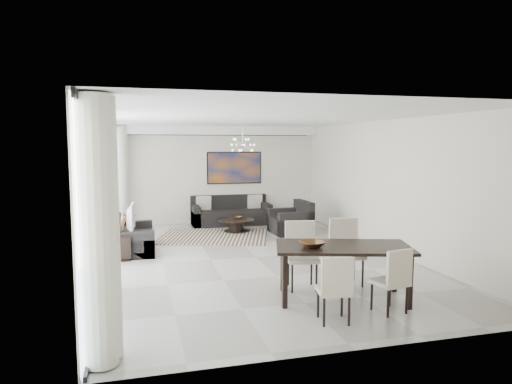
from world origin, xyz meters
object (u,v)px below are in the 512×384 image
object	(u,v)px
tv_console	(121,242)
dining_table	(343,251)
coffee_table	(236,225)
sofa_main	(231,215)
television	(127,218)

from	to	relation	value
tv_console	dining_table	xyz separation A→B (m)	(3.37, -3.98, 0.50)
coffee_table	tv_console	size ratio (longest dim) A/B	0.60
sofa_main	tv_console	world-z (taller)	sofa_main
coffee_table	tv_console	bearing A→B (deg)	-149.16
dining_table	sofa_main	bearing A→B (deg)	92.56
television	sofa_main	bearing A→B (deg)	-40.49
sofa_main	television	bearing A→B (deg)	-133.89
coffee_table	dining_table	world-z (taller)	dining_table
television	dining_table	world-z (taller)	television
sofa_main	coffee_table	bearing A→B (deg)	-94.71
television	dining_table	distance (m)	5.07
coffee_table	television	size ratio (longest dim) A/B	0.98
sofa_main	dining_table	bearing A→B (deg)	-87.44
coffee_table	dining_table	size ratio (longest dim) A/B	0.44
sofa_main	dining_table	distance (m)	6.96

